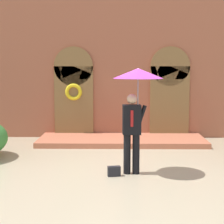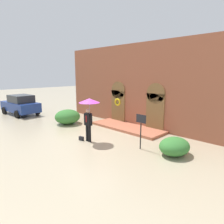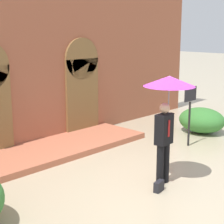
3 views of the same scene
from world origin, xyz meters
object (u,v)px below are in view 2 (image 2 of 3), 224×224
Objects in this scene: handbag at (81,138)px; sign_post at (141,126)px; shrub_left at (68,117)px; person_with_umbrella at (89,107)px; shrub_right at (174,146)px; parked_car at (21,105)px.

sign_post is at bearing 10.97° from handbag.
handbag is at bearing -157.27° from sign_post.
shrub_left reaches higher than handbag.
person_with_umbrella is 4.60m from shrub_left.
shrub_left is (-3.69, 1.52, 0.42)m from handbag.
sign_post is 1.77m from shrub_right.
parked_car is (-14.14, -1.35, 0.48)m from shrub_right.
shrub_left is (-4.18, 1.32, -1.39)m from person_with_umbrella.
sign_post reaches higher than shrub_right.
handbag is 0.18× the size of shrub_right.
shrub_right is 14.21m from parked_car.
person_with_umbrella reaches higher than parked_car.
shrub_left is 8.29m from shrub_right.
shrub_right is (1.52, 0.50, -0.76)m from sign_post.
parked_car is at bearing -169.47° from shrub_left.
shrub_right is at bearing 18.09° from sign_post.
sign_post is (2.58, 1.09, -0.75)m from person_with_umbrella.
parked_car is (-10.03, 0.24, -1.03)m from person_with_umbrella.
person_with_umbrella is at bearing -158.91° from shrub_right.
handbag is at bearing -157.73° from person_with_umbrella.
sign_post is (3.07, 1.29, 1.05)m from handbag.
person_with_umbrella reaches higher than sign_post.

